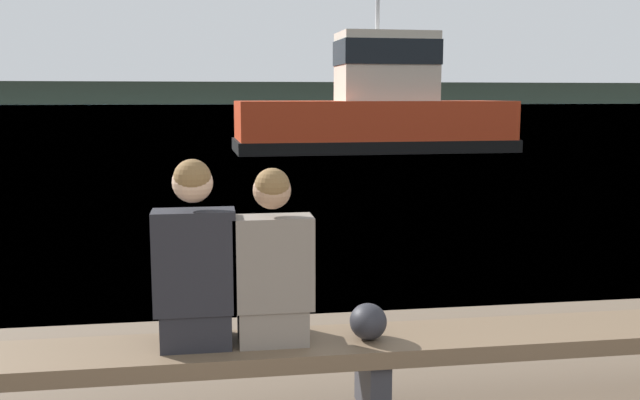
{
  "coord_description": "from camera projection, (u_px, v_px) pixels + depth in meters",
  "views": [
    {
      "loc": [
        -0.72,
        -0.9,
        1.8
      ],
      "look_at": [
        0.34,
        5.9,
        0.8
      ],
      "focal_mm": 40.0,
      "sensor_mm": 36.0,
      "label": 1
    }
  ],
  "objects": [
    {
      "name": "person_right",
      "position": [
        272.0,
        268.0,
        3.89
      ],
      "size": [
        0.44,
        0.35,
        0.98
      ],
      "color": "#70665B",
      "rests_on": "bench_main"
    },
    {
      "name": "far_shoreline",
      "position": [
        211.0,
        93.0,
        167.68
      ],
      "size": [
        600.0,
        12.0,
        5.1
      ],
      "primitive_type": "cube",
      "color": "#384233",
      "rests_on": "ground"
    },
    {
      "name": "water_surface",
      "position": [
        213.0,
        107.0,
        123.26
      ],
      "size": [
        240.0,
        240.0,
        0.0
      ],
      "primitive_type": "plane",
      "color": "#5684A3",
      "rests_on": "ground"
    },
    {
      "name": "tugboat_red",
      "position": [
        376.0,
        114.0,
        23.63
      ],
      "size": [
        9.21,
        3.61,
        6.85
      ],
      "rotation": [
        0.0,
        0.0,
        1.6
      ],
      "color": "red",
      "rests_on": "water_surface"
    },
    {
      "name": "person_left",
      "position": [
        195.0,
        265.0,
        3.82
      ],
      "size": [
        0.44,
        0.36,
        1.03
      ],
      "color": "black",
      "rests_on": "bench_main"
    },
    {
      "name": "shopping_bag",
      "position": [
        368.0,
        321.0,
        3.99
      ],
      "size": [
        0.21,
        0.23,
        0.2
      ],
      "color": "#232328",
      "rests_on": "bench_main"
    },
    {
      "name": "bench_main",
      "position": [
        373.0,
        350.0,
        4.05
      ],
      "size": [
        7.54,
        0.5,
        0.45
      ],
      "color": "brown",
      "rests_on": "ground"
    }
  ]
}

